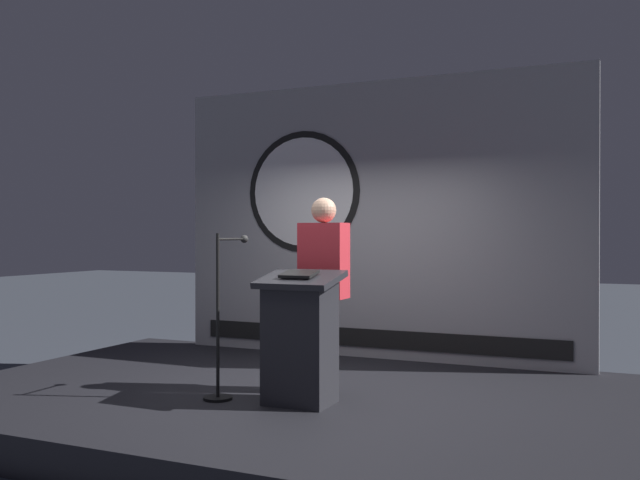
# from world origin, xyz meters

# --- Properties ---
(ground_plane) EXTENTS (40.00, 40.00, 0.00)m
(ground_plane) POSITION_xyz_m (0.00, 0.00, 0.00)
(ground_plane) COLOR #383D47
(stage_platform) EXTENTS (6.40, 4.00, 0.30)m
(stage_platform) POSITION_xyz_m (0.00, 0.00, 0.15)
(stage_platform) COLOR black
(stage_platform) RESTS_ON ground
(banner_display) EXTENTS (4.66, 0.12, 3.07)m
(banner_display) POSITION_xyz_m (-0.03, 1.85, 1.83)
(banner_display) COLOR #9E9EA3
(banner_display) RESTS_ON stage_platform
(podium) EXTENTS (0.64, 0.50, 1.08)m
(podium) POSITION_xyz_m (0.16, -0.40, 0.83)
(podium) COLOR #26262B
(podium) RESTS_ON stage_platform
(speaker_person) EXTENTS (0.40, 0.26, 1.69)m
(speaker_person) POSITION_xyz_m (0.16, 0.08, 1.16)
(speaker_person) COLOR black
(speaker_person) RESTS_ON stage_platform
(microphone_stand) EXTENTS (0.24, 0.59, 1.38)m
(microphone_stand) POSITION_xyz_m (-0.52, -0.48, 0.79)
(microphone_stand) COLOR black
(microphone_stand) RESTS_ON stage_platform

